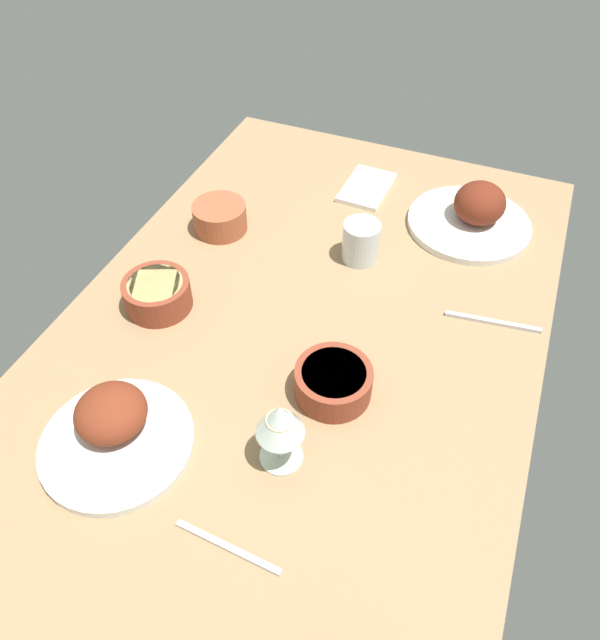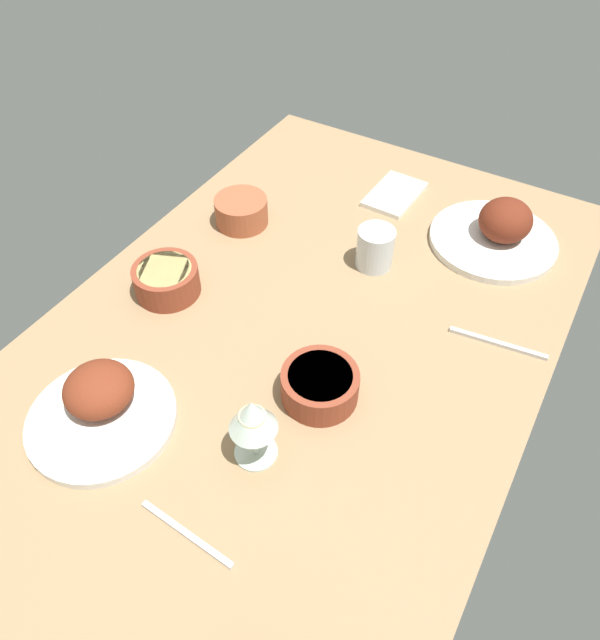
# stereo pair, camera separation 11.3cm
# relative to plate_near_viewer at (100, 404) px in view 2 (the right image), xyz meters

# --- Properties ---
(dining_table) EXTENTS (1.40, 0.90, 0.04)m
(dining_table) POSITION_rel_plate_near_viewer_xyz_m (0.34, -0.18, -0.05)
(dining_table) COLOR #937551
(dining_table) RESTS_ON ground
(plate_near_viewer) EXTENTS (0.25, 0.25, 0.09)m
(plate_near_viewer) POSITION_rel_plate_near_viewer_xyz_m (0.00, 0.00, 0.00)
(plate_near_viewer) COLOR silver
(plate_near_viewer) RESTS_ON dining_table
(plate_center_main) EXTENTS (0.28, 0.28, 0.10)m
(plate_center_main) POSITION_rel_plate_near_viewer_xyz_m (0.78, -0.43, 0.00)
(plate_center_main) COLOR silver
(plate_center_main) RESTS_ON dining_table
(bowl_onions) EXTENTS (0.13, 0.13, 0.06)m
(bowl_onions) POSITION_rel_plate_near_viewer_xyz_m (0.22, -0.30, 0.00)
(bowl_onions) COLOR brown
(bowl_onions) RESTS_ON dining_table
(bowl_pasta) EXTENTS (0.13, 0.13, 0.06)m
(bowl_pasta) POSITION_rel_plate_near_viewer_xyz_m (0.29, 0.10, 0.00)
(bowl_pasta) COLOR brown
(bowl_pasta) RESTS_ON dining_table
(bowl_sauce) EXTENTS (0.12, 0.12, 0.06)m
(bowl_sauce) POSITION_rel_plate_near_viewer_xyz_m (0.56, 0.10, 0.01)
(bowl_sauce) COLOR #A35133
(bowl_sauce) RESTS_ON dining_table
(wine_glass) EXTENTS (0.08, 0.08, 0.14)m
(wine_glass) POSITION_rel_plate_near_viewer_xyz_m (0.07, -0.26, 0.07)
(wine_glass) COLOR silver
(wine_glass) RESTS_ON dining_table
(water_tumbler) EXTENTS (0.08, 0.08, 0.09)m
(water_tumbler) POSITION_rel_plate_near_viewer_xyz_m (0.58, -0.23, 0.02)
(water_tumbler) COLOR silver
(water_tumbler) RESTS_ON dining_table
(folded_napkin) EXTENTS (0.16, 0.11, 0.01)m
(folded_napkin) POSITION_rel_plate_near_viewer_xyz_m (0.83, -0.16, -0.02)
(folded_napkin) COLOR white
(folded_napkin) RESTS_ON dining_table
(fork_loose) EXTENTS (0.03, 0.18, 0.01)m
(fork_loose) POSITION_rel_plate_near_viewer_xyz_m (0.49, -0.53, -0.02)
(fork_loose) COLOR silver
(fork_loose) RESTS_ON dining_table
(spoon_loose) EXTENTS (0.02, 0.17, 0.01)m
(spoon_loose) POSITION_rel_plate_near_viewer_xyz_m (-0.10, -0.25, -0.02)
(spoon_loose) COLOR silver
(spoon_loose) RESTS_ON dining_table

